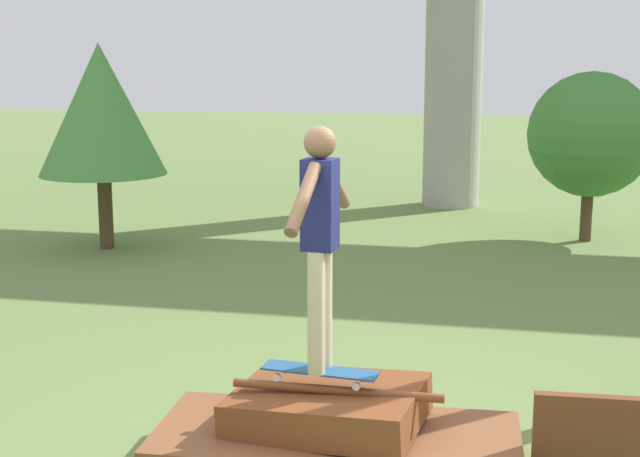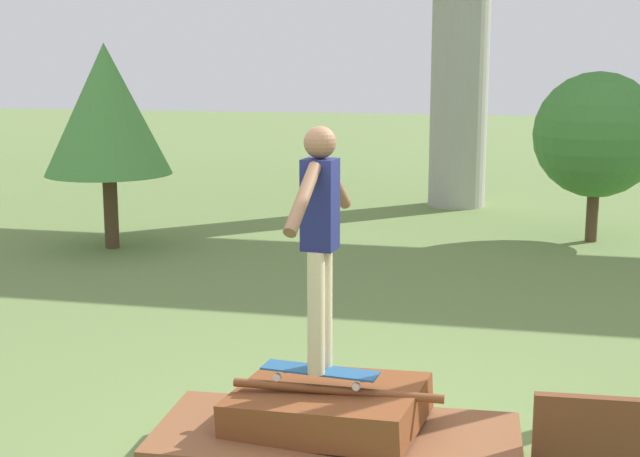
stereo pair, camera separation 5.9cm
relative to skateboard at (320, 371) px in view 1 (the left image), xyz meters
name	(u,v)px [view 1 (the left image)]	position (x,y,z in m)	size (l,w,h in m)	color
scrap_pile	(334,438)	(0.11, -0.04, -0.47)	(2.60, 1.28, 0.63)	brown
scrap_plank_loose	(637,447)	(2.15, 0.02, -0.37)	(1.36, 0.15, 0.67)	brown
skateboard	(320,371)	(0.00, 0.00, 0.00)	(0.85, 0.28, 0.09)	#23517F
skater	(320,230)	(0.00, 0.00, 1.01)	(0.24, 1.24, 1.70)	#C6B78E
tree_behind_left	(591,135)	(2.47, 8.61, 0.98)	(1.95, 1.95, 2.66)	#4C3823
tree_behind_right	(101,110)	(-4.72, 6.51, 1.40)	(1.90, 1.90, 3.08)	#4C3823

